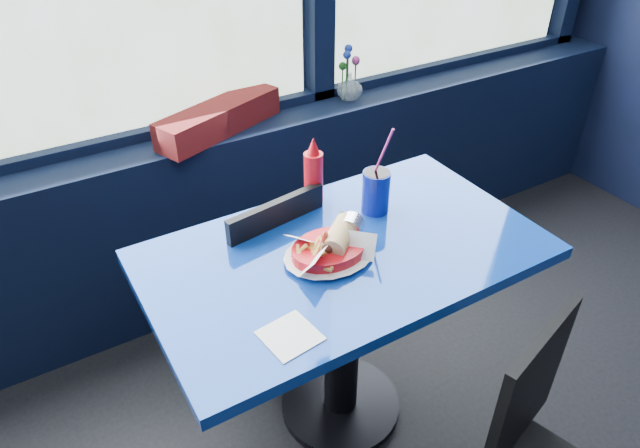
# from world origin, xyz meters

# --- Properties ---
(window_sill) EXTENTS (5.00, 0.26, 0.80)m
(window_sill) POSITION_xyz_m (0.00, 2.87, 0.40)
(window_sill) COLOR black
(window_sill) RESTS_ON ground
(near_table) EXTENTS (1.20, 0.70, 0.75)m
(near_table) POSITION_xyz_m (0.30, 2.00, 0.57)
(near_table) COLOR black
(near_table) RESTS_ON ground
(chair_near_back) EXTENTS (0.43, 0.43, 0.84)m
(chair_near_back) POSITION_xyz_m (0.20, 2.33, 0.48)
(chair_near_back) COLOR black
(chair_near_back) RESTS_ON ground
(planter_box) EXTENTS (0.57, 0.33, 0.11)m
(planter_box) POSITION_xyz_m (0.26, 2.85, 0.86)
(planter_box) COLOR maroon
(planter_box) RESTS_ON window_sill
(flower_vase) EXTENTS (0.15, 0.15, 0.24)m
(flower_vase) POSITION_xyz_m (0.88, 2.86, 0.87)
(flower_vase) COLOR silver
(flower_vase) RESTS_ON window_sill
(food_basket) EXTENTS (0.29, 0.29, 0.09)m
(food_basket) POSITION_xyz_m (0.24, 1.99, 0.78)
(food_basket) COLOR red
(food_basket) RESTS_ON near_table
(ketchup_bottle) EXTENTS (0.06, 0.06, 0.24)m
(ketchup_bottle) POSITION_xyz_m (0.35, 2.28, 0.86)
(ketchup_bottle) COLOR red
(ketchup_bottle) RESTS_ON near_table
(soda_cup) EXTENTS (0.09, 0.09, 0.31)m
(soda_cup) POSITION_xyz_m (0.50, 2.13, 0.83)
(soda_cup) COLOR navy
(soda_cup) RESTS_ON near_table
(napkin) EXTENTS (0.15, 0.15, 0.00)m
(napkin) POSITION_xyz_m (-0.01, 1.77, 0.75)
(napkin) COLOR white
(napkin) RESTS_ON near_table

